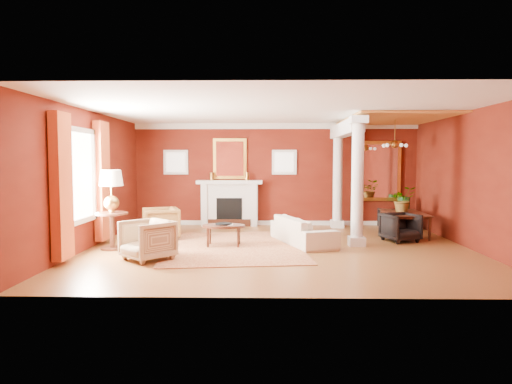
{
  "coord_description": "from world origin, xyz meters",
  "views": [
    {
      "loc": [
        -0.28,
        -9.54,
        1.86
      ],
      "look_at": [
        -0.49,
        0.58,
        1.15
      ],
      "focal_mm": 32.0,
      "sensor_mm": 36.0,
      "label": 1
    }
  ],
  "objects_px": {
    "armchair_leopard": "(161,222)",
    "dining_table": "(406,217)",
    "armchair_stripe": "(147,238)",
    "coffee_table": "(224,227)",
    "sofa": "(303,226)",
    "side_table": "(111,195)"
  },
  "relations": [
    {
      "from": "armchair_stripe",
      "to": "coffee_table",
      "type": "xyz_separation_m",
      "value": [
        1.29,
        1.39,
        0.01
      ]
    },
    {
      "from": "sofa",
      "to": "side_table",
      "type": "bearing_deg",
      "value": 80.71
    },
    {
      "from": "side_table",
      "to": "dining_table",
      "type": "height_order",
      "value": "side_table"
    },
    {
      "from": "sofa",
      "to": "armchair_leopard",
      "type": "relative_size",
      "value": 2.46
    },
    {
      "from": "armchair_leopard",
      "to": "coffee_table",
      "type": "bearing_deg",
      "value": 42.51
    },
    {
      "from": "sofa",
      "to": "dining_table",
      "type": "xyz_separation_m",
      "value": [
        2.61,
        1.11,
        0.06
      ]
    },
    {
      "from": "armchair_leopard",
      "to": "dining_table",
      "type": "xyz_separation_m",
      "value": [
        5.91,
        0.61,
        0.05
      ]
    },
    {
      "from": "armchair_stripe",
      "to": "dining_table",
      "type": "distance_m",
      "value": 6.32
    },
    {
      "from": "sofa",
      "to": "dining_table",
      "type": "bearing_deg",
      "value": -86.61
    },
    {
      "from": "dining_table",
      "to": "armchair_leopard",
      "type": "bearing_deg",
      "value": 97.56
    },
    {
      "from": "coffee_table",
      "to": "armchair_stripe",
      "type": "bearing_deg",
      "value": -132.95
    },
    {
      "from": "sofa",
      "to": "armchair_leopard",
      "type": "distance_m",
      "value": 3.34
    },
    {
      "from": "armchair_leopard",
      "to": "armchair_stripe",
      "type": "bearing_deg",
      "value": -11.81
    },
    {
      "from": "armchair_stripe",
      "to": "coffee_table",
      "type": "bearing_deg",
      "value": 90.84
    },
    {
      "from": "sofa",
      "to": "coffee_table",
      "type": "bearing_deg",
      "value": 82.13
    },
    {
      "from": "armchair_leopard",
      "to": "dining_table",
      "type": "distance_m",
      "value": 5.94
    },
    {
      "from": "coffee_table",
      "to": "side_table",
      "type": "relative_size",
      "value": 0.56
    },
    {
      "from": "coffee_table",
      "to": "side_table",
      "type": "xyz_separation_m",
      "value": [
        -2.3,
        -0.37,
        0.71
      ]
    },
    {
      "from": "armchair_stripe",
      "to": "side_table",
      "type": "relative_size",
      "value": 0.5
    },
    {
      "from": "armchair_leopard",
      "to": "coffee_table",
      "type": "height_order",
      "value": "armchair_leopard"
    },
    {
      "from": "dining_table",
      "to": "coffee_table",
      "type": "bearing_deg",
      "value": 110.34
    },
    {
      "from": "sofa",
      "to": "coffee_table",
      "type": "xyz_separation_m",
      "value": [
        -1.74,
        -0.36,
        0.03
      ]
    }
  ]
}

